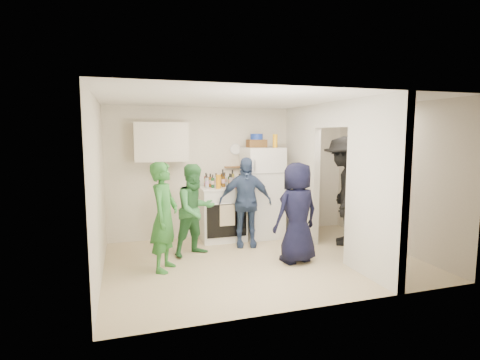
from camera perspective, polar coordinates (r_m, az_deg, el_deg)
name	(u,v)px	position (r m, az deg, el deg)	size (l,w,h in m)	color
floor	(263,260)	(6.08, 3.51, -12.14)	(4.80, 4.80, 0.00)	#C1AD88
wall_back	(233,172)	(7.39, -1.10, 1.25)	(4.80, 4.80, 0.00)	silver
wall_front	(318,201)	(4.26, 11.78, -3.18)	(4.80, 4.80, 0.00)	silver
wall_left	(98,189)	(5.42, -20.82, -1.32)	(3.40, 3.40, 0.00)	silver
wall_right	(393,177)	(7.01, 22.26, 0.41)	(3.40, 3.40, 0.00)	silver
ceiling	(264,100)	(5.76, 3.70, 12.05)	(4.80, 4.80, 0.00)	white
partition_pier_back	(302,173)	(7.27, 9.36, 1.06)	(0.12, 1.20, 2.50)	silver
partition_pier_front	(375,189)	(5.41, 19.84, -1.30)	(0.12, 1.20, 2.50)	silver
partition_header	(334,115)	(6.28, 14.12, 9.61)	(0.12, 1.00, 0.40)	silver
stove	(222,213)	(7.11, -2.77, -5.06)	(0.85, 0.71, 1.01)	white
upper_cabinet	(161,142)	(6.91, -11.95, 5.68)	(0.95, 0.34, 0.70)	silver
fridge	(262,192)	(7.25, 3.38, -1.91)	(0.72, 0.70, 1.74)	white
wicker_basket	(257,144)	(7.18, 2.54, 5.58)	(0.35, 0.25, 0.15)	brown
blue_bowl	(257,137)	(7.18, 2.54, 6.61)	(0.24, 0.24, 0.11)	#16329B
yellow_cup_stack_top	(275,141)	(7.15, 5.38, 5.95)	(0.09, 0.09, 0.25)	#F9B014
wall_clock	(236,149)	(7.35, -0.69, 4.74)	(0.22, 0.22, 0.03)	white
spice_shelf	(234,167)	(7.33, -0.99, 1.99)	(0.35, 0.08, 0.03)	olive
nook_window	(385,154)	(7.12, 21.27, 3.78)	(0.03, 0.70, 0.80)	black
nook_window_frame	(385,154)	(7.11, 21.17, 3.78)	(0.04, 0.76, 0.86)	white
nook_valance	(384,134)	(7.09, 21.14, 6.61)	(0.04, 0.82, 0.18)	white
yellow_cup_stack_stove	(218,182)	(6.76, -3.32, -0.26)	(0.09, 0.09, 0.25)	orange
red_cup	(236,184)	(6.88, -0.61, -0.67)	(0.09, 0.09, 0.12)	red
person_green_left	(164,217)	(5.57, -11.48, -5.49)	(0.58, 0.38, 1.60)	#307931
person_green_center	(195,210)	(6.20, -6.83, -4.55)	(0.73, 0.57, 1.51)	#3B8748
person_denim	(245,202)	(6.64, 0.81, -3.37)	(0.93, 0.39, 1.59)	#32476E
person_navy	(297,213)	(5.88, 8.69, -4.94)	(0.77, 0.50, 1.57)	black
person_nook	(344,191)	(7.00, 15.50, -1.58)	(1.26, 0.73, 1.95)	black
bottle_a	(206,180)	(7.04, -5.20, 0.04)	(0.07, 0.07, 0.26)	maroon
bottle_b	(213,181)	(6.87, -4.18, -0.18)	(0.06, 0.06, 0.24)	#174723
bottle_c	(216,180)	(7.12, -3.66, 0.07)	(0.08, 0.08, 0.24)	silver
bottle_d	(223,180)	(6.96, -2.56, 0.05)	(0.07, 0.07, 0.27)	#5D3D10
bottle_e	(225,179)	(7.19, -2.35, 0.18)	(0.07, 0.07, 0.25)	#AEB4C1
bottle_f	(230,180)	(7.08, -1.57, 0.04)	(0.07, 0.07, 0.24)	#123417
bottle_g	(232,178)	(7.21, -1.17, 0.38)	(0.08, 0.08, 0.29)	#A29F35
bottle_h	(207,181)	(6.80, -5.09, -0.19)	(0.07, 0.07, 0.26)	#9AA1A5
bottle_i	(223,178)	(7.13, -2.65, 0.38)	(0.08, 0.08, 0.32)	#54300E
bottle_j	(239,180)	(6.99, -0.09, -0.05)	(0.06, 0.06, 0.24)	#1F5C24
bottle_k	(210,180)	(6.99, -4.54, -0.04)	(0.08, 0.08, 0.25)	brown
bottle_l	(231,181)	(6.92, -1.35, -0.10)	(0.08, 0.08, 0.25)	#91929F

